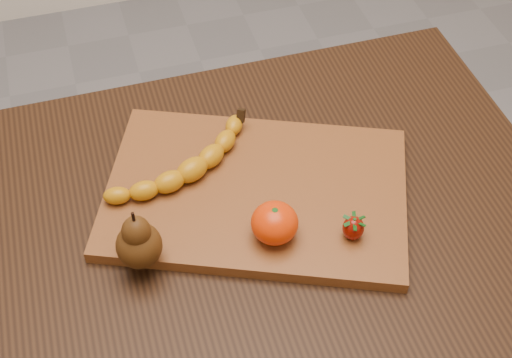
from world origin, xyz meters
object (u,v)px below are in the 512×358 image
object	(u,v)px
pear	(137,237)
mandarin	(275,223)
cutting_board	(256,192)
table	(237,259)

from	to	relation	value
pear	mandarin	bearing A→B (deg)	-3.98
cutting_board	pear	bearing A→B (deg)	-133.81
pear	mandarin	distance (m)	0.19
table	cutting_board	world-z (taller)	cutting_board
table	mandarin	size ratio (longest dim) A/B	14.89
pear	cutting_board	bearing A→B (deg)	23.03
table	pear	xyz separation A→B (m)	(-0.15, -0.04, 0.17)
cutting_board	pear	world-z (taller)	pear
mandarin	table	bearing A→B (deg)	126.69
mandarin	pear	bearing A→B (deg)	176.02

